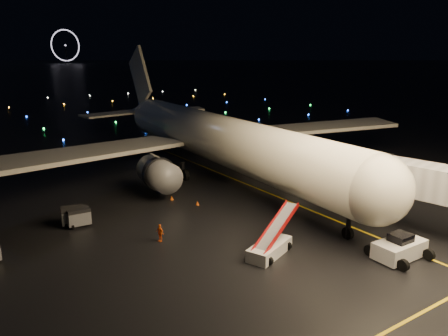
{
  "coord_description": "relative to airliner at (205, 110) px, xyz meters",
  "views": [
    {
      "loc": [
        -20.11,
        -23.65,
        16.32
      ],
      "look_at": [
        3.62,
        12.0,
        5.0
      ],
      "focal_mm": 35.0,
      "sensor_mm": 36.0,
      "label": 1
    }
  ],
  "objects": [
    {
      "name": "crew_c",
      "position": [
        -15.76,
        -18.02,
        -7.99
      ],
      "size": [
        0.63,
        1.03,
        1.63
      ],
      "primitive_type": "imported",
      "rotation": [
        0.0,
        0.0,
        -1.31
      ],
      "color": "orange",
      "rests_on": "ground"
    },
    {
      "name": "safety_cone_2",
      "position": [
        -9.69,
        -8.41,
        -8.56
      ],
      "size": [
        0.45,
        0.45,
        0.49
      ],
      "primitive_type": "cone",
      "rotation": [
        0.0,
        0.0,
        -0.03
      ],
      "color": "#E55E0F",
      "rests_on": "ground"
    },
    {
      "name": "baggage_cart_0",
      "position": [
        -20.75,
        -10.33,
        -7.92
      ],
      "size": [
        2.18,
        1.58,
        1.78
      ],
      "primitive_type": "cube",
      "rotation": [
        0.0,
        0.0,
        -0.05
      ],
      "color": "gray",
      "rests_on": "ground"
    },
    {
      "name": "taxiway_lights",
      "position": [
        -10.88,
        78.43,
        -8.63
      ],
      "size": [
        164.0,
        92.0,
        0.36
      ],
      "primitive_type": null,
      "color": "black",
      "rests_on": "ground"
    },
    {
      "name": "lane_centre",
      "position": [
        1.12,
        -12.57,
        -8.8
      ],
      "size": [
        0.25,
        80.0,
        0.02
      ],
      "primitive_type": "cube",
      "color": "yellow",
      "rests_on": "ground"
    },
    {
      "name": "airliner",
      "position": [
        0.0,
        0.0,
        0.0
      ],
      "size": [
        65.04,
        62.09,
        17.62
      ],
      "primitive_type": null,
      "rotation": [
        0.0,
        0.0,
        -0.05
      ],
      "color": "silver",
      "rests_on": "ground"
    },
    {
      "name": "baggage_cart_1",
      "position": [
        -21.13,
        -9.75,
        -7.9
      ],
      "size": [
        2.35,
        1.83,
        1.81
      ],
      "primitive_type": "cube",
      "rotation": [
        0.0,
        0.0,
        -0.17
      ],
      "color": "gray",
      "rests_on": "ground"
    },
    {
      "name": "safety_cone_0",
      "position": [
        -8.13,
        -11.56,
        -8.58
      ],
      "size": [
        0.46,
        0.46,
        0.46
      ],
      "primitive_type": "cone",
      "rotation": [
        0.0,
        0.0,
        -0.14
      ],
      "color": "#E55E0F",
      "rests_on": "ground"
    },
    {
      "name": "safety_cone_1",
      "position": [
        -8.71,
        -5.51,
        -8.56
      ],
      "size": [
        0.58,
        0.58,
        0.5
      ],
      "primitive_type": "cone",
      "rotation": [
        0.0,
        0.0,
        -0.41
      ],
      "color": "#E55E0F",
      "rests_on": "ground"
    },
    {
      "name": "belt_loader",
      "position": [
        -9.35,
        -25.54,
        -7.13
      ],
      "size": [
        7.12,
        4.37,
        3.35
      ],
      "primitive_type": null,
      "rotation": [
        0.0,
        0.0,
        0.39
      ],
      "color": "silver",
      "rests_on": "ground"
    },
    {
      "name": "pushback_tug",
      "position": [
        -0.85,
        -31.87,
        -7.76
      ],
      "size": [
        4.44,
        2.36,
        2.1
      ],
      "primitive_type": "cube",
      "rotation": [
        0.0,
        0.0,
        -0.01
      ],
      "color": "silver",
      "rests_on": "ground"
    },
    {
      "name": "ferris_wheel",
      "position": [
        159.12,
        692.43,
        17.19
      ],
      "size": [
        49.33,
        16.8,
        52.0
      ],
      "primitive_type": null,
      "rotation": [
        0.0,
        0.0,
        0.26
      ],
      "color": "black",
      "rests_on": "ground"
    }
  ]
}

